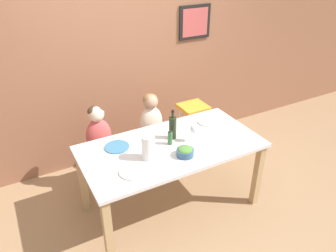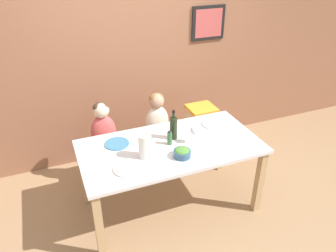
# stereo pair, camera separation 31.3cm
# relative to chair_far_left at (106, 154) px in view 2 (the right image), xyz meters

# --- Properties ---
(ground_plane) EXTENTS (14.00, 14.00, 0.00)m
(ground_plane) POSITION_rel_chair_far_left_xyz_m (0.52, -0.67, -0.38)
(ground_plane) COLOR #9E7A56
(wall_back) EXTENTS (10.00, 0.09, 2.70)m
(wall_back) POSITION_rel_chair_far_left_xyz_m (0.53, 0.55, 0.97)
(wall_back) COLOR #8E5B42
(wall_back) RESTS_ON ground_plane
(dining_table) EXTENTS (1.75, 0.90, 0.77)m
(dining_table) POSITION_rel_chair_far_left_xyz_m (0.52, -0.67, 0.29)
(dining_table) COLOR silver
(dining_table) RESTS_ON ground_plane
(chair_far_left) EXTENTS (0.38, 0.36, 0.46)m
(chair_far_left) POSITION_rel_chair_far_left_xyz_m (0.00, 0.00, 0.00)
(chair_far_left) COLOR silver
(chair_far_left) RESTS_ON ground_plane
(chair_far_center) EXTENTS (0.38, 0.36, 0.46)m
(chair_far_center) POSITION_rel_chair_far_left_xyz_m (0.63, 0.00, 0.00)
(chair_far_center) COLOR silver
(chair_far_center) RESTS_ON ground_plane
(chair_right_highchair) EXTENTS (0.32, 0.31, 0.75)m
(chair_right_highchair) POSITION_rel_chair_far_left_xyz_m (1.20, 0.00, 0.19)
(chair_right_highchair) COLOR silver
(chair_right_highchair) RESTS_ON ground_plane
(person_child_left) EXTENTS (0.28, 0.18, 0.56)m
(person_child_left) POSITION_rel_chair_far_left_xyz_m (-0.00, 0.00, 0.37)
(person_child_left) COLOR #C64C4C
(person_child_left) RESTS_ON chair_far_left
(person_child_center) EXTENTS (0.28, 0.18, 0.56)m
(person_child_center) POSITION_rel_chair_far_left_xyz_m (0.63, 0.00, 0.37)
(person_child_center) COLOR beige
(person_child_center) RESTS_ON chair_far_center
(wine_bottle) EXTENTS (0.08, 0.08, 0.31)m
(wine_bottle) POSITION_rel_chair_far_left_xyz_m (0.60, -0.56, 0.51)
(wine_bottle) COLOR #232D19
(wine_bottle) RESTS_ON dining_table
(paper_towel_roll) EXTENTS (0.12, 0.12, 0.23)m
(paper_towel_roll) POSITION_rel_chair_far_left_xyz_m (0.23, -0.76, 0.51)
(paper_towel_roll) COLOR white
(paper_towel_roll) RESTS_ON dining_table
(wine_glass_near) EXTENTS (0.07, 0.07, 0.18)m
(wine_glass_near) POSITION_rel_chair_far_left_xyz_m (0.75, -0.71, 0.52)
(wine_glass_near) COLOR white
(wine_glass_near) RESTS_ON dining_table
(salad_bowl_large) EXTENTS (0.16, 0.16, 0.09)m
(salad_bowl_large) POSITION_rel_chair_far_left_xyz_m (0.55, -0.89, 0.43)
(salad_bowl_large) COLOR #335675
(salad_bowl_large) RESTS_ON dining_table
(dinner_plate_front_left) EXTENTS (0.24, 0.24, 0.01)m
(dinner_plate_front_left) POSITION_rel_chair_far_left_xyz_m (0.02, -0.88, 0.40)
(dinner_plate_front_left) COLOR silver
(dinner_plate_front_left) RESTS_ON dining_table
(dinner_plate_back_left) EXTENTS (0.24, 0.24, 0.01)m
(dinner_plate_back_left) POSITION_rel_chair_far_left_xyz_m (0.04, -0.46, 0.40)
(dinner_plate_back_left) COLOR teal
(dinner_plate_back_left) RESTS_ON dining_table
(dinner_plate_back_right) EXTENTS (0.24, 0.24, 0.01)m
(dinner_plate_back_right) POSITION_rel_chair_far_left_xyz_m (1.10, -0.45, 0.40)
(dinner_plate_back_right) COLOR silver
(dinner_plate_back_right) RESTS_ON dining_table
(condiment_bottle_hot_sauce) EXTENTS (0.05, 0.05, 0.16)m
(condiment_bottle_hot_sauce) POSITION_rel_chair_far_left_xyz_m (0.53, -0.65, 0.46)
(condiment_bottle_hot_sauce) COLOR #336633
(condiment_bottle_hot_sauce) RESTS_ON dining_table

